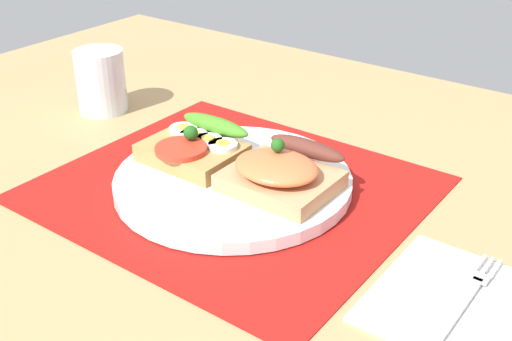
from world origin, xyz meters
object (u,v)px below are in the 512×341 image
Objects in this scene: plate at (233,181)px; napkin at (467,305)px; drinking_glass at (101,81)px; sandwich_salmon at (282,172)px; fork at (465,298)px; sandwich_egg_tomato at (195,147)px.

napkin is at bearing -8.46° from plate.
plate reaches higher than napkin.
sandwich_salmon is at bearing -9.65° from drinking_glass.
sandwich_egg_tomato is at bearing 172.53° from fork.
plate is 2.99× the size of drinking_glass.
plate is 26.76cm from fork.
napkin is 1.73× the size of drinking_glass.
drinking_glass reaches higher than sandwich_salmon.
sandwich_egg_tomato is at bearing 175.84° from plate.
sandwich_egg_tomato is (-5.58, 0.41, 2.18)cm from plate.
sandwich_salmon is (5.54, 0.95, 2.47)cm from plate.
sandwich_salmon is 33.34cm from drinking_glass.
sandwich_egg_tomato is at bearing -177.21° from sandwich_salmon.
drinking_glass reaches higher than napkin.
sandwich_salmon is 21.65cm from fork.
sandwich_egg_tomato reaches higher than plate.
plate is 6.00cm from sandwich_egg_tomato.
drinking_glass is (-54.08, 10.52, 3.86)cm from napkin.
napkin is (21.23, -4.93, -3.16)cm from sandwich_salmon.
plate is 6.14cm from sandwich_salmon.
sandwich_egg_tomato is 0.72× the size of fork.
plate is 1.74× the size of fork.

